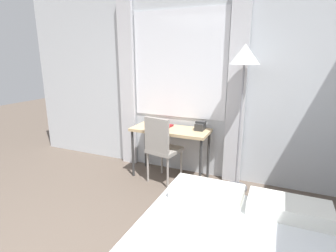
{
  "coord_description": "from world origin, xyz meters",
  "views": [
    {
      "loc": [
        1.35,
        -0.72,
        1.72
      ],
      "look_at": [
        0.09,
        2.16,
        0.89
      ],
      "focal_mm": 28.0,
      "sensor_mm": 36.0,
      "label": 1
    }
  ],
  "objects_px": {
    "desk": "(170,134)",
    "telephone": "(200,126)",
    "book": "(162,126)",
    "desk_chair": "(162,146)",
    "standing_lamp": "(244,68)"
  },
  "relations": [
    {
      "from": "standing_lamp",
      "to": "book",
      "type": "xyz_separation_m",
      "value": [
        -1.1,
        0.04,
        -0.84
      ]
    },
    {
      "from": "standing_lamp",
      "to": "telephone",
      "type": "bearing_deg",
      "value": 170.59
    },
    {
      "from": "desk",
      "to": "standing_lamp",
      "type": "relative_size",
      "value": 0.59
    },
    {
      "from": "desk_chair",
      "to": "book",
      "type": "relative_size",
      "value": 3.32
    },
    {
      "from": "desk",
      "to": "telephone",
      "type": "height_order",
      "value": "telephone"
    },
    {
      "from": "desk_chair",
      "to": "book",
      "type": "xyz_separation_m",
      "value": [
        -0.11,
        0.27,
        0.21
      ]
    },
    {
      "from": "desk",
      "to": "telephone",
      "type": "xyz_separation_m",
      "value": [
        0.4,
        0.11,
        0.13
      ]
    },
    {
      "from": "desk",
      "to": "telephone",
      "type": "distance_m",
      "value": 0.44
    },
    {
      "from": "desk_chair",
      "to": "telephone",
      "type": "distance_m",
      "value": 0.6
    },
    {
      "from": "telephone",
      "to": "desk",
      "type": "bearing_deg",
      "value": -164.52
    },
    {
      "from": "book",
      "to": "desk_chair",
      "type": "bearing_deg",
      "value": -67.4
    },
    {
      "from": "standing_lamp",
      "to": "book",
      "type": "relative_size",
      "value": 6.53
    },
    {
      "from": "desk",
      "to": "desk_chair",
      "type": "height_order",
      "value": "desk_chair"
    },
    {
      "from": "standing_lamp",
      "to": "telephone",
      "type": "distance_m",
      "value": 0.97
    },
    {
      "from": "standing_lamp",
      "to": "book",
      "type": "distance_m",
      "value": 1.38
    }
  ]
}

